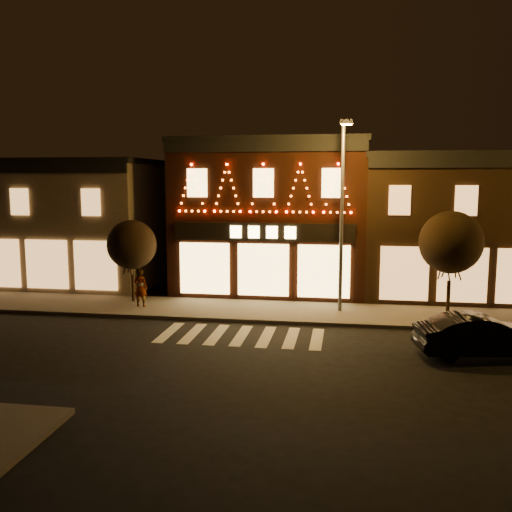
# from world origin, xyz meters

# --- Properties ---
(ground) EXTENTS (120.00, 120.00, 0.00)m
(ground) POSITION_xyz_m (0.00, 0.00, 0.00)
(ground) COLOR black
(ground) RESTS_ON ground
(sidewalk_far) EXTENTS (44.00, 4.00, 0.15)m
(sidewalk_far) POSITION_xyz_m (2.00, 8.00, 0.07)
(sidewalk_far) COLOR #47423D
(sidewalk_far) RESTS_ON ground
(building_left) EXTENTS (12.20, 8.28, 7.30)m
(building_left) POSITION_xyz_m (-13.00, 13.99, 3.66)
(building_left) COLOR brown
(building_left) RESTS_ON ground
(building_pulp) EXTENTS (10.20, 8.34, 8.30)m
(building_pulp) POSITION_xyz_m (0.00, 13.98, 4.16)
(building_pulp) COLOR #32140B
(building_pulp) RESTS_ON ground
(building_right_a) EXTENTS (9.20, 8.28, 7.50)m
(building_right_a) POSITION_xyz_m (9.50, 13.99, 3.76)
(building_right_a) COLOR #332112
(building_right_a) RESTS_ON ground
(streetlamp_mid) EXTENTS (0.56, 1.96, 8.55)m
(streetlamp_mid) POSITION_xyz_m (3.84, 8.09, 5.17)
(streetlamp_mid) COLOR #59595E
(streetlamp_mid) RESTS_ON sidewalk_far
(tree_left) EXTENTS (2.42, 2.42, 4.05)m
(tree_left) POSITION_xyz_m (-6.37, 8.73, 2.99)
(tree_left) COLOR black
(tree_left) RESTS_ON sidewalk_far
(tree_right) EXTENTS (2.78, 2.78, 4.65)m
(tree_right) POSITION_xyz_m (8.63, 8.42, 3.41)
(tree_right) COLOR black
(tree_right) RESTS_ON sidewalk_far
(dark_sedan) EXTENTS (4.72, 2.35, 1.49)m
(dark_sedan) POSITION_xyz_m (8.80, 2.80, 0.74)
(dark_sedan) COLOR black
(dark_sedan) RESTS_ON ground
(pedestrian) EXTENTS (0.69, 0.48, 1.79)m
(pedestrian) POSITION_xyz_m (-5.60, 7.74, 1.05)
(pedestrian) COLOR gray
(pedestrian) RESTS_ON sidewalk_far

